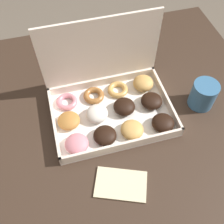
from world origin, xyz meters
The scene contains 5 objects.
ground_plane centered at (0.00, 0.00, 0.00)m, with size 8.00×8.00×0.00m, color #6B6054.
dining_table centered at (0.00, 0.00, 0.64)m, with size 1.06×0.92×0.74m.
donut_box centered at (-0.02, -0.01, 0.78)m, with size 0.39×0.28×0.28m.
coffee_mug centered at (0.28, -0.06, 0.78)m, with size 0.08×0.08×0.09m.
paper_napkin centered at (-0.06, -0.26, 0.74)m, with size 0.17×0.14×0.01m.
Camera 1 is at (-0.15, -0.50, 1.46)m, focal length 42.00 mm.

